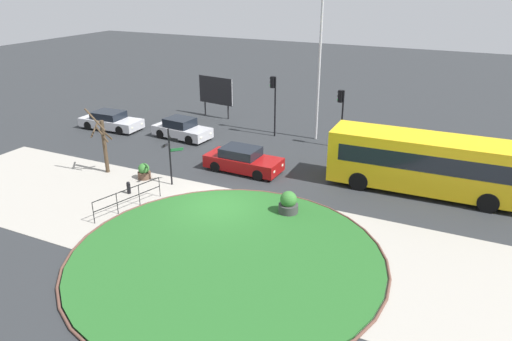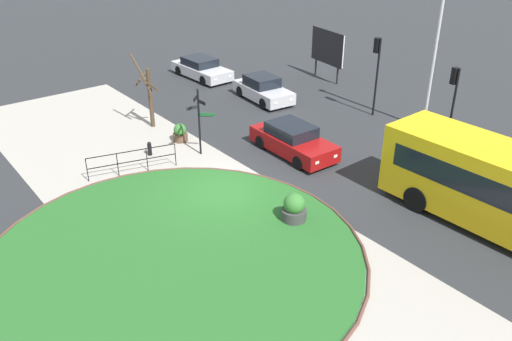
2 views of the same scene
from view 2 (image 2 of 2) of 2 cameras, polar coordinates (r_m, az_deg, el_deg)
ground at (r=21.41m, az=-3.57°, el=-2.41°), size 120.00×120.00×0.00m
sidewalk_paving at (r=20.54m, az=-8.00°, el=-4.03°), size 32.00×8.14×0.02m
grass_island at (r=17.94m, az=-8.81°, el=-9.11°), size 12.54×12.54×0.10m
grass_kerb_ring at (r=17.94m, az=-8.81°, el=-9.09°), size 12.85×12.85×0.11m
signpost_directional at (r=23.90m, az=-6.08°, el=5.79°), size 0.60×1.13×3.18m
bollard_foreground at (r=24.81m, az=-11.41°, el=2.34°), size 0.20×0.20×0.68m
railing_grass_edge at (r=23.14m, az=-13.22°, el=1.21°), size 1.01×3.68×1.08m
car_near_lane at (r=35.56m, az=-5.93°, el=10.89°), size 4.66×2.03×1.31m
car_far_lane at (r=24.44m, az=4.00°, el=3.26°), size 4.47×1.96×1.41m
car_trailing at (r=31.22m, az=0.75°, el=8.75°), size 4.24×2.15×1.42m
traffic_light_near at (r=26.19m, az=20.53°, el=8.20°), size 0.49×0.30×3.79m
traffic_light_far at (r=29.01m, az=12.89°, el=11.57°), size 0.49×0.28×4.19m
lamppost_tall at (r=27.37m, az=19.07°, el=14.11°), size 0.32×0.32×9.42m
billboard_left at (r=34.94m, az=7.73°, el=12.97°), size 3.16×0.57×3.20m
planter_near_signpost at (r=19.34m, az=4.13°, el=-4.18°), size 0.93×0.93×1.16m
planter_kerbside at (r=26.03m, az=-8.19°, el=3.99°), size 0.72×0.72×0.91m
street_tree_bare at (r=27.49m, az=-11.48°, el=8.14°), size 1.29×1.06×3.88m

